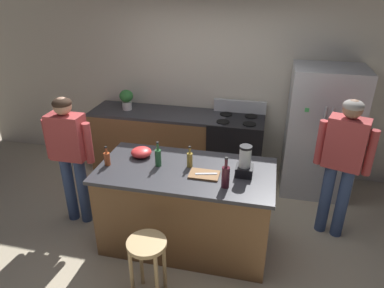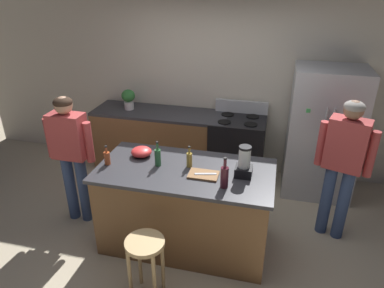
% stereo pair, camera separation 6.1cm
% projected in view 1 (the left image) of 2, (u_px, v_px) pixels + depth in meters
% --- Properties ---
extents(ground_plane, '(14.00, 14.00, 0.00)m').
position_uv_depth(ground_plane, '(186.00, 241.00, 4.06)').
color(ground_plane, beige).
extents(back_wall, '(8.00, 0.10, 2.70)m').
position_uv_depth(back_wall, '(217.00, 82.00, 5.19)').
color(back_wall, beige).
rests_on(back_wall, ground_plane).
extents(kitchen_island, '(1.84, 0.92, 0.96)m').
position_uv_depth(kitchen_island, '(186.00, 207.00, 3.85)').
color(kitchen_island, brown).
rests_on(kitchen_island, ground_plane).
extents(back_counter_run, '(2.00, 0.64, 0.96)m').
position_uv_depth(back_counter_run, '(159.00, 141.00, 5.38)').
color(back_counter_run, brown).
rests_on(back_counter_run, ground_plane).
extents(refrigerator, '(0.90, 0.73, 1.76)m').
position_uv_depth(refrigerator, '(321.00, 132.00, 4.70)').
color(refrigerator, '#B7BABF').
rests_on(refrigerator, ground_plane).
extents(stove_range, '(0.76, 0.65, 1.14)m').
position_uv_depth(stove_range, '(236.00, 149.00, 5.11)').
color(stove_range, black).
rests_on(stove_range, ground_plane).
extents(person_by_island_left, '(0.59, 0.22, 1.60)m').
position_uv_depth(person_by_island_left, '(70.00, 150.00, 4.02)').
color(person_by_island_left, '#384C7A').
rests_on(person_by_island_left, ground_plane).
extents(person_by_sink_right, '(0.59, 0.33, 1.66)m').
position_uv_depth(person_by_sink_right, '(343.00, 157.00, 3.79)').
color(person_by_sink_right, '#384C7A').
rests_on(person_by_sink_right, ground_plane).
extents(bar_stool, '(0.36, 0.36, 0.65)m').
position_uv_depth(bar_stool, '(147.00, 254.00, 3.16)').
color(bar_stool, tan).
rests_on(bar_stool, ground_plane).
extents(potted_plant, '(0.20, 0.20, 0.30)m').
position_uv_depth(potted_plant, '(126.00, 98.00, 5.19)').
color(potted_plant, silver).
rests_on(potted_plant, back_counter_run).
extents(blender_appliance, '(0.17, 0.17, 0.32)m').
position_uv_depth(blender_appliance, '(245.00, 163.00, 3.48)').
color(blender_appliance, black).
rests_on(blender_appliance, kitchen_island).
extents(bottle_vinegar, '(0.06, 0.06, 0.24)m').
position_uv_depth(bottle_vinegar, '(190.00, 159.00, 3.66)').
color(bottle_vinegar, olive).
rests_on(bottle_vinegar, kitchen_island).
extents(bottle_olive_oil, '(0.07, 0.07, 0.28)m').
position_uv_depth(bottle_olive_oil, '(158.00, 157.00, 3.67)').
color(bottle_olive_oil, '#2D6638').
rests_on(bottle_olive_oil, kitchen_island).
extents(bottle_wine, '(0.08, 0.08, 0.32)m').
position_uv_depth(bottle_wine, '(226.00, 176.00, 3.29)').
color(bottle_wine, '#471923').
rests_on(bottle_wine, kitchen_island).
extents(bottle_cooking_sauce, '(0.06, 0.06, 0.22)m').
position_uv_depth(bottle_cooking_sauce, '(107.00, 158.00, 3.70)').
color(bottle_cooking_sauce, '#B24C26').
rests_on(bottle_cooking_sauce, kitchen_island).
extents(mixing_bowl, '(0.23, 0.23, 0.10)m').
position_uv_depth(mixing_bowl, '(141.00, 152.00, 3.88)').
color(mixing_bowl, red).
rests_on(mixing_bowl, kitchen_island).
extents(cutting_board, '(0.30, 0.20, 0.02)m').
position_uv_depth(cutting_board, '(204.00, 175.00, 3.53)').
color(cutting_board, brown).
rests_on(cutting_board, kitchen_island).
extents(chef_knife, '(0.22, 0.08, 0.01)m').
position_uv_depth(chef_knife, '(206.00, 174.00, 3.52)').
color(chef_knife, '#B7BABF').
rests_on(chef_knife, cutting_board).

